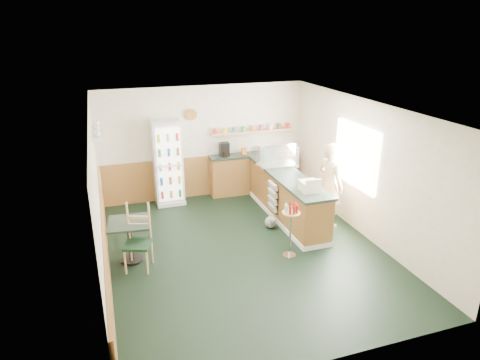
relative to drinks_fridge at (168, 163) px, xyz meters
name	(u,v)px	position (x,y,z in m)	size (l,w,h in m)	color
ground	(244,250)	(0.93, -2.74, -1.00)	(6.00, 6.00, 0.00)	black
room_envelope	(221,164)	(0.71, -2.01, 0.53)	(5.04, 6.02, 2.72)	#EFE5CB
service_counter	(287,198)	(2.28, -1.67, -0.53)	(0.68, 3.01, 1.01)	olive
back_counter	(253,171)	(2.12, 0.06, -0.45)	(2.24, 0.42, 1.69)	olive
drinks_fridge	(168,163)	(0.00, 0.00, 0.00)	(0.66, 0.54, 1.99)	silver
display_case	(277,156)	(2.28, -1.09, 0.26)	(0.87, 0.45, 0.49)	silver
cash_register	(309,186)	(2.28, -2.66, 0.11)	(0.34, 0.36, 0.20)	beige
shopkeeper	(330,185)	(2.98, -2.23, -0.10)	(0.60, 0.43, 1.80)	tan
condiment_stand	(291,221)	(1.67, -3.18, -0.30)	(0.33, 0.33, 1.03)	silver
newspaper_rack	(273,197)	(1.93, -1.72, -0.44)	(0.09, 0.41, 0.66)	black
cafe_table	(130,234)	(-1.12, -2.44, -0.45)	(0.77, 0.77, 0.77)	black
cafe_chair	(136,235)	(-1.01, -2.66, -0.38)	(0.56, 0.56, 1.17)	black
dog_doorstop	(271,222)	(1.77, -2.02, -0.86)	(0.24, 0.31, 0.29)	gray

